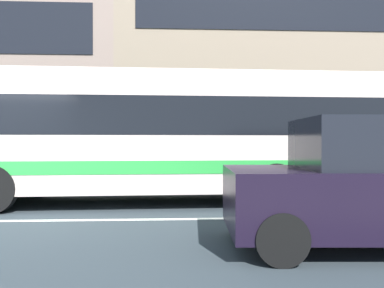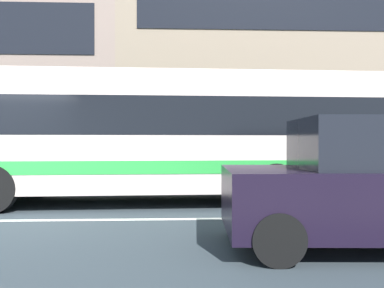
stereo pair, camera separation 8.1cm
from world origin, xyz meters
TOP-DOWN VIEW (x-y plane):
  - hedge_row_far at (1.87, 5.49)m, footprint 12.20×1.10m
  - apartment_block_right at (11.92, 13.18)m, footprint 21.69×9.77m
  - transit_bus at (4.80, 2.11)m, footprint 12.36×2.97m

SIDE VIEW (x-z plane):
  - hedge_row_far at x=1.87m, z-range 0.00..1.00m
  - transit_bus at x=4.80m, z-range 0.16..3.20m
  - apartment_block_right at x=11.92m, z-range 0.00..12.44m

